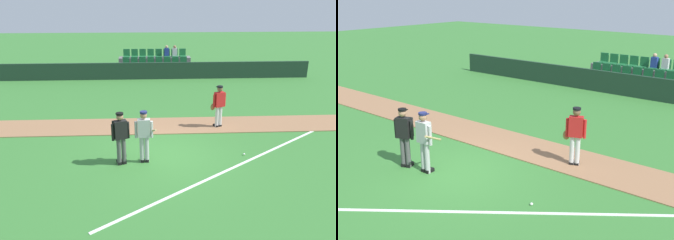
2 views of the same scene
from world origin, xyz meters
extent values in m
plane|color=#387A33|center=(0.00, 0.00, 0.00)|extent=(80.00, 80.00, 0.00)
cube|color=#9E704C|center=(0.00, 2.79, 0.01)|extent=(28.00, 1.88, 0.03)
cube|color=white|center=(3.00, -0.50, 0.01)|extent=(9.68, 7.26, 0.01)
cube|color=#1E3828|center=(0.00, 11.30, 0.54)|extent=(20.00, 0.16, 1.08)
cube|color=slate|center=(0.00, 12.75, 0.15)|extent=(5.00, 2.10, 0.30)
cube|color=slate|center=(0.00, 12.33, 0.50)|extent=(4.90, 0.85, 0.40)
cube|color=#1E6B38|center=(-1.93, 12.23, 0.75)|extent=(0.44, 0.40, 0.08)
cube|color=#1E6B38|center=(-1.93, 12.45, 1.00)|extent=(0.44, 0.08, 0.50)
cube|color=#1E6B38|center=(-1.38, 12.23, 0.75)|extent=(0.44, 0.40, 0.08)
cube|color=#1E6B38|center=(-1.38, 12.45, 1.00)|extent=(0.44, 0.08, 0.50)
cube|color=#1E6B38|center=(-0.83, 12.23, 0.75)|extent=(0.44, 0.40, 0.08)
cube|color=#1E6B38|center=(-0.83, 12.45, 1.00)|extent=(0.44, 0.08, 0.50)
cube|color=#1E6B38|center=(-0.27, 12.23, 0.75)|extent=(0.44, 0.40, 0.08)
cube|color=#1E6B38|center=(-0.27, 12.45, 1.00)|extent=(0.44, 0.08, 0.50)
cube|color=#1E6B38|center=(0.27, 12.23, 0.75)|extent=(0.44, 0.40, 0.08)
cube|color=#1E6B38|center=(0.27, 12.45, 1.00)|extent=(0.44, 0.08, 0.50)
cube|color=#1E6B38|center=(0.83, 12.23, 0.75)|extent=(0.44, 0.40, 0.08)
cube|color=#1E6B38|center=(0.83, 12.45, 1.00)|extent=(0.44, 0.08, 0.50)
cube|color=#1E6B38|center=(1.38, 12.23, 0.75)|extent=(0.44, 0.40, 0.08)
cube|color=#1E6B38|center=(1.38, 12.45, 1.00)|extent=(0.44, 0.08, 0.50)
cube|color=#1E6B38|center=(1.92, 12.23, 0.75)|extent=(0.44, 0.40, 0.08)
cube|color=#1E6B38|center=(1.92, 12.45, 1.00)|extent=(0.44, 0.08, 0.50)
cube|color=slate|center=(0.00, 13.18, 0.90)|extent=(4.90, 0.85, 0.40)
cube|color=#1E6B38|center=(-1.93, 13.08, 1.15)|extent=(0.44, 0.40, 0.08)
cube|color=#1E6B38|center=(-1.93, 13.30, 1.40)|extent=(0.44, 0.08, 0.50)
cube|color=#1E6B38|center=(-1.38, 13.08, 1.15)|extent=(0.44, 0.40, 0.08)
cube|color=#1E6B38|center=(-1.38, 13.30, 1.40)|extent=(0.44, 0.08, 0.50)
cube|color=#1E6B38|center=(-0.83, 13.08, 1.15)|extent=(0.44, 0.40, 0.08)
cube|color=#1E6B38|center=(-0.83, 13.30, 1.40)|extent=(0.44, 0.08, 0.50)
cube|color=#1E6B38|center=(-0.27, 13.08, 1.15)|extent=(0.44, 0.40, 0.08)
cube|color=#1E6B38|center=(-0.27, 13.30, 1.40)|extent=(0.44, 0.08, 0.50)
cube|color=#1E6B38|center=(0.27, 13.08, 1.15)|extent=(0.44, 0.40, 0.08)
cube|color=#1E6B38|center=(0.27, 13.30, 1.40)|extent=(0.44, 0.08, 0.50)
cube|color=#1E6B38|center=(0.83, 13.08, 1.15)|extent=(0.44, 0.40, 0.08)
cube|color=#1E6B38|center=(0.83, 13.30, 1.40)|extent=(0.44, 0.08, 0.50)
cube|color=#263F99|center=(0.83, 13.13, 1.45)|extent=(0.32, 0.22, 0.52)
sphere|color=tan|center=(0.83, 13.13, 1.80)|extent=(0.20, 0.20, 0.20)
cube|color=#1E6B38|center=(1.38, 13.08, 1.15)|extent=(0.44, 0.40, 0.08)
cube|color=#1E6B38|center=(1.38, 13.30, 1.40)|extent=(0.44, 0.08, 0.50)
cube|color=silver|center=(1.38, 13.13, 1.45)|extent=(0.32, 0.22, 0.52)
sphere|color=#9E7051|center=(1.38, 13.13, 1.80)|extent=(0.20, 0.20, 0.20)
cube|color=#1E6B38|center=(1.92, 13.08, 1.15)|extent=(0.44, 0.40, 0.08)
cube|color=#1E6B38|center=(1.92, 13.30, 1.40)|extent=(0.44, 0.08, 0.50)
cylinder|color=#B2B2B2|center=(-0.65, -0.49, 0.45)|extent=(0.14, 0.14, 0.90)
cylinder|color=#B2B2B2|center=(-0.49, -0.49, 0.45)|extent=(0.14, 0.14, 0.90)
cube|color=black|center=(-0.65, -0.43, 0.05)|extent=(0.13, 0.26, 0.10)
cube|color=black|center=(-0.49, -0.43, 0.05)|extent=(0.13, 0.26, 0.10)
cube|color=#B2B2B2|center=(-0.57, -0.49, 1.20)|extent=(0.41, 0.23, 0.60)
cylinder|color=#B2B2B2|center=(-0.81, -0.50, 1.15)|extent=(0.09, 0.09, 0.55)
cylinder|color=#B2B2B2|center=(-0.32, -0.48, 1.15)|extent=(0.09, 0.09, 0.55)
sphere|color=#9E7051|center=(-0.57, -0.49, 1.63)|extent=(0.22, 0.22, 0.22)
cylinder|color=#191E4C|center=(-0.57, -0.49, 1.73)|extent=(0.23, 0.23, 0.06)
cube|color=#191E4C|center=(-0.57, -0.39, 1.70)|extent=(0.18, 0.13, 0.02)
cylinder|color=tan|center=(-0.32, -0.38, 1.05)|extent=(0.32, 0.77, 0.41)
cylinder|color=#4C4C4C|center=(-1.37, -0.63, 0.45)|extent=(0.14, 0.14, 0.90)
cylinder|color=#4C4C4C|center=(-1.23, -0.57, 0.45)|extent=(0.14, 0.14, 0.90)
cube|color=black|center=(-1.40, -0.57, 0.05)|extent=(0.21, 0.29, 0.10)
cube|color=black|center=(-1.25, -0.51, 0.05)|extent=(0.21, 0.29, 0.10)
cube|color=black|center=(-1.30, -0.60, 1.20)|extent=(0.45, 0.35, 0.60)
cylinder|color=black|center=(-1.53, -0.69, 1.15)|extent=(0.09, 0.09, 0.55)
cylinder|color=black|center=(-1.07, -0.51, 1.15)|extent=(0.09, 0.09, 0.55)
sphere|color=#9E7051|center=(-1.30, -0.60, 1.63)|extent=(0.22, 0.22, 0.22)
cylinder|color=black|center=(-1.30, -0.60, 1.73)|extent=(0.23, 0.23, 0.06)
cube|color=black|center=(-1.34, -0.50, 1.70)|extent=(0.21, 0.18, 0.02)
cube|color=black|center=(-1.35, -0.48, 1.20)|extent=(0.44, 0.23, 0.56)
cylinder|color=silver|center=(2.37, 2.51, 0.45)|extent=(0.14, 0.14, 0.90)
cylinder|color=silver|center=(2.52, 2.57, 0.45)|extent=(0.14, 0.14, 0.90)
cube|color=black|center=(2.35, 2.56, 0.05)|extent=(0.21, 0.29, 0.10)
cube|color=black|center=(2.50, 2.62, 0.05)|extent=(0.21, 0.29, 0.10)
cube|color=red|center=(2.45, 2.54, 1.20)|extent=(0.45, 0.35, 0.60)
cylinder|color=red|center=(2.21, 2.44, 1.15)|extent=(0.09, 0.09, 0.55)
cylinder|color=red|center=(2.68, 2.63, 1.15)|extent=(0.09, 0.09, 0.55)
sphere|color=brown|center=(2.45, 2.54, 1.63)|extent=(0.22, 0.22, 0.22)
cylinder|color=black|center=(2.45, 2.54, 1.73)|extent=(0.23, 0.23, 0.06)
cube|color=black|center=(2.41, 2.63, 1.70)|extent=(0.21, 0.18, 0.02)
ellipsoid|color=brown|center=(2.18, 2.48, 0.90)|extent=(0.23, 0.19, 0.28)
sphere|color=white|center=(2.84, -0.16, 0.04)|extent=(0.07, 0.07, 0.07)
camera|label=1|loc=(-0.33, -10.81, 5.23)|focal=37.18mm
camera|label=2|loc=(7.87, -7.40, 4.94)|focal=44.28mm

